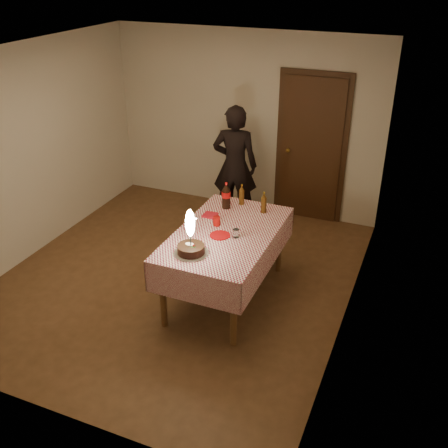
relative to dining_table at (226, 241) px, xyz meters
The scene contains 12 objects.
ground 0.99m from the dining_table, behind, with size 4.00×4.50×0.01m, color brown.
room_shell 1.15m from the dining_table, 163.82° to the left, with size 4.04×4.54×2.62m.
dining_table is the anchor object (origin of this frame).
birthday_cake 0.60m from the dining_table, 105.81° to the right, with size 0.34×0.34×0.48m.
red_plate 0.15m from the dining_table, 105.87° to the right, with size 0.22×0.22×0.01m, color red.
red_cup 0.25m from the dining_table, 144.32° to the left, with size 0.08×0.08×0.10m, color #AA0F0B.
clear_cup 0.21m from the dining_table, 22.18° to the right, with size 0.07×0.07×0.09m, color silver.
napkin_stack 0.44m from the dining_table, 137.14° to the left, with size 0.15×0.15×0.02m, color #B11422.
cola_bottle 0.66m from the dining_table, 112.09° to the left, with size 0.10×0.10×0.32m.
amber_bottle_left 0.76m from the dining_table, 97.59° to the left, with size 0.06×0.06×0.25m.
amber_bottle_right 0.69m from the dining_table, 70.51° to the left, with size 0.06×0.06×0.25m.
photographer 1.89m from the dining_table, 108.65° to the left, with size 0.69×0.52×1.71m.
Camera 1 is at (2.56, -4.67, 3.51)m, focal length 42.00 mm.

